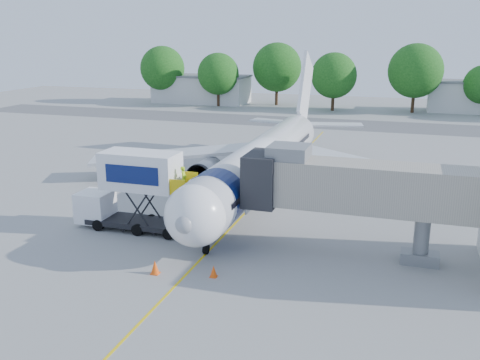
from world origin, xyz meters
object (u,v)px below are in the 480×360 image
(aircraft, at_px, (265,159))
(catering_hiloader, at_px, (133,191))
(ground_tug, at_px, (191,287))
(jet_bridge, at_px, (346,186))

(aircraft, bearing_deg, catering_hiloader, -119.41)
(aircraft, bearing_deg, ground_tug, -85.67)
(jet_bridge, xyz_separation_m, ground_tug, (-6.52, -8.39, -3.54))
(aircraft, xyz_separation_m, ground_tug, (1.48, -19.51, -2.15))
(jet_bridge, relative_size, ground_tug, 3.61)
(jet_bridge, height_order, ground_tug, jet_bridge)
(jet_bridge, distance_m, ground_tug, 11.19)
(jet_bridge, bearing_deg, ground_tug, -127.85)
(catering_hiloader, xyz_separation_m, ground_tug, (7.75, -8.38, -1.96))
(aircraft, relative_size, catering_hiloader, 4.44)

